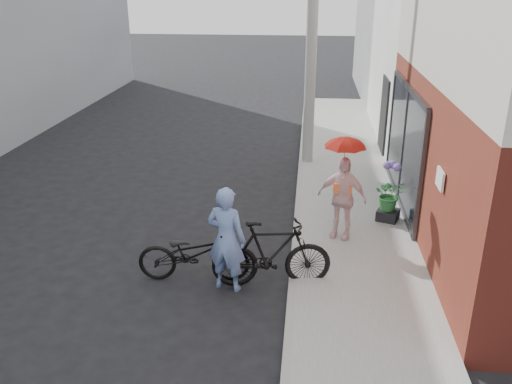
# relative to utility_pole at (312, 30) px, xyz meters

# --- Properties ---
(ground) EXTENTS (80.00, 80.00, 0.00)m
(ground) POSITION_rel_utility_pole_xyz_m (-1.10, -6.00, -3.50)
(ground) COLOR black
(ground) RESTS_ON ground
(sidewalk) EXTENTS (2.20, 24.00, 0.12)m
(sidewalk) POSITION_rel_utility_pole_xyz_m (1.00, -4.00, -3.44)
(sidewalk) COLOR gray
(sidewalk) RESTS_ON ground
(curb) EXTENTS (0.12, 24.00, 0.12)m
(curb) POSITION_rel_utility_pole_xyz_m (-0.16, -4.00, -3.44)
(curb) COLOR #9E9E99
(curb) RESTS_ON ground
(east_building_far) EXTENTS (8.00, 8.00, 7.00)m
(east_building_far) POSITION_rel_utility_pole_xyz_m (6.10, 10.00, 0.00)
(east_building_far) COLOR gray
(east_building_far) RESTS_ON ground
(utility_pole) EXTENTS (0.28, 0.28, 7.00)m
(utility_pole) POSITION_rel_utility_pole_xyz_m (0.00, 0.00, 0.00)
(utility_pole) COLOR #9E9E99
(utility_pole) RESTS_ON ground
(officer) EXTENTS (0.73, 0.57, 1.76)m
(officer) POSITION_rel_utility_pole_xyz_m (-1.21, -6.32, -2.62)
(officer) COLOR #6D87C2
(officer) RESTS_ON ground
(bike_left) EXTENTS (1.89, 0.79, 0.97)m
(bike_left) POSITION_rel_utility_pole_xyz_m (-1.79, -6.12, -3.01)
(bike_left) COLOR black
(bike_left) RESTS_ON ground
(bike_right) EXTENTS (1.99, 0.83, 1.16)m
(bike_right) POSITION_rel_utility_pole_xyz_m (-0.51, -6.19, -2.92)
(bike_right) COLOR black
(bike_right) RESTS_ON ground
(kimono_woman) EXTENTS (1.00, 0.68, 1.58)m
(kimono_woman) POSITION_rel_utility_pole_xyz_m (0.67, -4.48, -2.59)
(kimono_woman) COLOR #FAD2D3
(kimono_woman) RESTS_ON sidewalk
(parasol) EXTENTS (0.73, 0.73, 0.65)m
(parasol) POSITION_rel_utility_pole_xyz_m (0.67, -4.48, -1.47)
(parasol) COLOR red
(parasol) RESTS_ON kimono_woman
(planter) EXTENTS (0.53, 0.53, 0.21)m
(planter) POSITION_rel_utility_pole_xyz_m (1.67, -3.63, -3.27)
(planter) COLOR black
(planter) RESTS_ON sidewalk
(potted_plant) EXTENTS (0.60, 0.52, 0.67)m
(potted_plant) POSITION_rel_utility_pole_xyz_m (1.67, -3.63, -2.83)
(potted_plant) COLOR #2C6F34
(potted_plant) RESTS_ON planter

